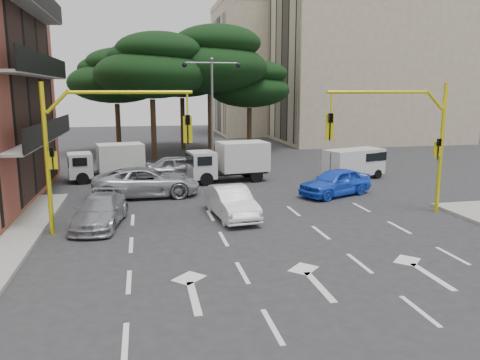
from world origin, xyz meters
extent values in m
plane|color=#28282B|center=(0.00, 0.00, 0.00)|extent=(120.00, 120.00, 0.00)
cube|color=gray|center=(0.00, 16.00, 0.07)|extent=(1.40, 6.00, 0.15)
cube|color=black|center=(-10.44, 8.00, 6.00)|extent=(0.12, 14.72, 11.20)
cube|color=tan|center=(20.00, 32.00, 9.00)|extent=(20.00, 12.00, 18.00)
cube|color=black|center=(9.94, 32.00, 8.50)|extent=(0.12, 11.04, 16.20)
cube|color=tan|center=(13.00, 44.00, 8.00)|extent=(16.00, 12.00, 16.00)
cube|color=black|center=(4.94, 44.00, 7.50)|extent=(0.12, 11.04, 14.20)
cube|color=tan|center=(13.00, 44.00, 16.35)|extent=(16.15, 12.15, 0.70)
cylinder|color=#382616|center=(-4.00, 22.00, 2.48)|extent=(0.44, 0.44, 4.95)
ellipsoid|color=black|center=(-4.00, 22.00, 6.93)|extent=(9.15, 9.15, 3.87)
ellipsoid|color=black|center=(-3.40, 21.60, 8.80)|extent=(6.86, 6.86, 2.86)
ellipsoid|color=black|center=(-4.50, 22.30, 8.25)|extent=(6.07, 6.07, 2.64)
cylinder|color=#382616|center=(1.00, 24.00, 2.70)|extent=(0.44, 0.44, 5.40)
ellipsoid|color=black|center=(1.00, 24.00, 7.56)|extent=(9.98, 9.98, 4.22)
ellipsoid|color=black|center=(1.60, 23.60, 9.60)|extent=(7.49, 7.49, 3.12)
ellipsoid|color=black|center=(0.50, 24.30, 9.00)|extent=(6.62, 6.62, 2.88)
cylinder|color=#382616|center=(-7.00, 26.00, 2.25)|extent=(0.44, 0.44, 4.50)
ellipsoid|color=black|center=(-7.00, 26.00, 6.30)|extent=(8.32, 8.32, 3.52)
ellipsoid|color=black|center=(-6.40, 25.60, 8.00)|extent=(6.24, 6.24, 2.60)
ellipsoid|color=black|center=(-7.50, 26.30, 7.50)|extent=(5.52, 5.52, 2.40)
cylinder|color=#382616|center=(5.00, 26.00, 2.02)|extent=(0.44, 0.44, 4.05)
ellipsoid|color=black|center=(5.00, 26.00, 5.67)|extent=(7.49, 7.49, 3.17)
ellipsoid|color=black|center=(5.60, 25.60, 7.20)|extent=(5.62, 5.62, 2.34)
ellipsoid|color=black|center=(4.50, 26.30, 6.75)|extent=(4.97, 4.97, 2.16)
cylinder|color=#382616|center=(-1.00, 29.00, 2.48)|extent=(0.44, 0.44, 4.95)
ellipsoid|color=black|center=(-1.00, 29.00, 6.93)|extent=(9.15, 9.15, 3.87)
ellipsoid|color=black|center=(-0.40, 28.60, 8.80)|extent=(6.86, 6.86, 2.86)
ellipsoid|color=black|center=(-1.50, 29.30, 8.25)|extent=(6.07, 6.07, 2.64)
cylinder|color=yellow|center=(8.60, 2.00, 3.00)|extent=(0.18, 0.18, 6.00)
cylinder|color=yellow|center=(8.05, 2.00, 5.25)|extent=(0.95, 0.14, 0.95)
cylinder|color=yellow|center=(5.30, 2.00, 5.60)|extent=(4.80, 0.14, 0.14)
cylinder|color=yellow|center=(3.10, 2.00, 5.15)|extent=(0.08, 0.08, 0.90)
imported|color=black|center=(3.10, 2.00, 4.10)|extent=(0.20, 0.24, 1.20)
cube|color=yellow|center=(3.10, 2.08, 4.10)|extent=(0.36, 0.06, 1.10)
imported|color=black|center=(8.38, 1.85, 3.00)|extent=(0.16, 0.20, 1.00)
cube|color=yellow|center=(8.38, 1.95, 3.00)|extent=(0.35, 0.08, 0.70)
cylinder|color=yellow|center=(-8.60, 2.00, 3.00)|extent=(0.18, 0.18, 6.00)
cylinder|color=yellow|center=(-8.05, 2.00, 5.25)|extent=(0.95, 0.14, 0.95)
cylinder|color=yellow|center=(-5.30, 2.00, 5.60)|extent=(4.80, 0.14, 0.14)
cylinder|color=yellow|center=(-3.10, 2.00, 5.15)|extent=(0.08, 0.08, 0.90)
imported|color=black|center=(-3.10, 2.00, 4.10)|extent=(0.20, 0.24, 1.20)
cube|color=yellow|center=(-3.10, 2.08, 4.10)|extent=(0.36, 0.06, 1.10)
imported|color=black|center=(-8.38, 1.85, 3.00)|extent=(0.16, 0.20, 1.00)
cube|color=yellow|center=(-8.38, 1.95, 3.00)|extent=(0.35, 0.08, 0.70)
cylinder|color=slate|center=(0.00, 16.00, 3.90)|extent=(0.16, 0.16, 7.50)
cylinder|color=slate|center=(-0.90, 16.00, 7.55)|extent=(1.80, 0.10, 0.10)
sphere|color=black|center=(-1.90, 16.00, 7.40)|extent=(0.36, 0.36, 0.36)
cylinder|color=slate|center=(0.90, 16.00, 7.55)|extent=(1.80, 0.10, 0.10)
sphere|color=black|center=(1.90, 16.00, 7.40)|extent=(0.36, 0.36, 0.36)
sphere|color=slate|center=(0.00, 16.00, 7.80)|extent=(0.24, 0.24, 0.24)
imported|color=silver|center=(-1.10, 3.02, 0.71)|extent=(1.95, 4.42, 1.41)
imported|color=blue|center=(5.31, 6.29, 0.75)|extent=(4.72, 3.38, 1.49)
imported|color=#9D9FA4|center=(-6.81, 2.86, 0.64)|extent=(2.47, 4.65, 1.28)
imported|color=#ACB0B4|center=(-4.80, 8.21, 0.79)|extent=(5.77, 2.74, 1.59)
imported|color=#98999F|center=(-2.57, 13.00, 0.76)|extent=(4.52, 1.91, 1.53)
camera|label=1|loc=(-4.93, -17.15, 5.68)|focal=35.00mm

